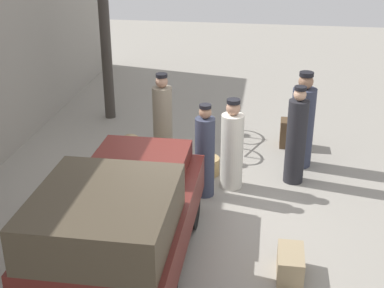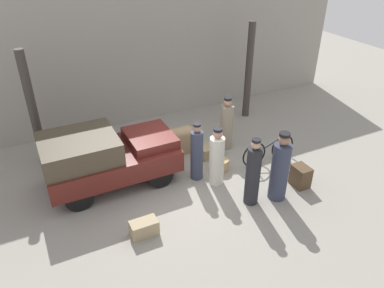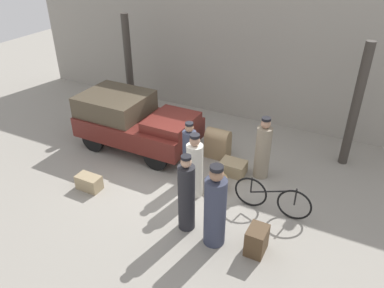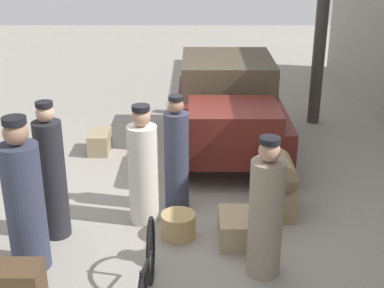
{
  "view_description": "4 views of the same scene",
  "coord_description": "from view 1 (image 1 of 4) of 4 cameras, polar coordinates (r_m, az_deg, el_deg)",
  "views": [
    {
      "loc": [
        -7.79,
        -1.0,
        4.56
      ],
      "look_at": [
        0.2,
        0.2,
        0.95
      ],
      "focal_mm": 50.0,
      "sensor_mm": 36.0,
      "label": 1
    },
    {
      "loc": [
        -3.58,
        -7.42,
        5.95
      ],
      "look_at": [
        0.2,
        0.2,
        0.95
      ],
      "focal_mm": 35.0,
      "sensor_mm": 36.0,
      "label": 2
    },
    {
      "loc": [
        3.82,
        -6.87,
        5.59
      ],
      "look_at": [
        0.2,
        0.2,
        0.95
      ],
      "focal_mm": 35.0,
      "sensor_mm": 36.0,
      "label": 3
    },
    {
      "loc": [
        6.92,
        0.23,
        3.67
      ],
      "look_at": [
        0.2,
        0.2,
        0.95
      ],
      "focal_mm": 50.0,
      "sensor_mm": 36.0,
      "label": 4
    }
  ],
  "objects": [
    {
      "name": "bicycle",
      "position": [
        11.05,
        4.0,
        1.84
      ],
      "size": [
        1.75,
        0.04,
        0.81
      ],
      "color": "black",
      "rests_on": "ground"
    },
    {
      "name": "conductor_in_dark_uniform",
      "position": [
        10.48,
        -3.16,
        2.76
      ],
      "size": [
        0.38,
        0.38,
        1.66
      ],
      "color": "gray",
      "rests_on": "ground"
    },
    {
      "name": "porter_standing_middle",
      "position": [
        9.52,
        11.05,
        0.53
      ],
      "size": [
        0.35,
        0.35,
        1.79
      ],
      "color": "#232328",
      "rests_on": "ground"
    },
    {
      "name": "suitcase_black_upright",
      "position": [
        10.06,
        -2.54,
        -1.77
      ],
      "size": [
        0.64,
        0.49,
        0.35
      ],
      "color": "#9E8966",
      "rests_on": "ground"
    },
    {
      "name": "wicker_basket",
      "position": [
        9.89,
        1.68,
        -2.34
      ],
      "size": [
        0.44,
        0.44,
        0.32
      ],
      "color": "tan",
      "rests_on": "ground"
    },
    {
      "name": "trunk_barrel_dark",
      "position": [
        9.46,
        -6.88,
        -1.9
      ],
      "size": [
        0.65,
        0.43,
        0.84
      ],
      "color": "#937A56",
      "rests_on": "ground"
    },
    {
      "name": "trunk_wicker_pale",
      "position": [
        7.44,
        10.44,
        -12.45
      ],
      "size": [
        0.61,
        0.35,
        0.36
      ],
      "color": "#9E8966",
      "rests_on": "ground"
    },
    {
      "name": "porter_lifting_near_truck",
      "position": [
        8.93,
        1.37,
        -1.12
      ],
      "size": [
        0.33,
        0.33,
        1.64
      ],
      "color": "#33384C",
      "rests_on": "ground"
    },
    {
      "name": "truck",
      "position": [
        7.14,
        -7.69,
        -7.6
      ],
      "size": [
        3.35,
        1.77,
        1.51
      ],
      "color": "black",
      "rests_on": "ground"
    },
    {
      "name": "ground_plane",
      "position": [
        9.08,
        1.07,
        -6.07
      ],
      "size": [
        30.0,
        30.0,
        0.0
      ],
      "primitive_type": "plane",
      "color": "gray"
    },
    {
      "name": "porter_with_bicycle",
      "position": [
        10.17,
        11.67,
        2.09
      ],
      "size": [
        0.44,
        0.44,
        1.84
      ],
      "color": "#33384C",
      "rests_on": "ground"
    },
    {
      "name": "canopy_pillar_right",
      "position": [
        12.28,
        -9.16,
        10.1
      ],
      "size": [
        0.24,
        0.24,
        3.31
      ],
      "color": "#38332D",
      "rests_on": "ground"
    },
    {
      "name": "trunk_large_brown",
      "position": [
        11.15,
        10.62,
        1.12
      ],
      "size": [
        0.37,
        0.48,
        0.57
      ],
      "color": "#4C3823",
      "rests_on": "ground"
    },
    {
      "name": "porter_carrying_trunk",
      "position": [
        9.23,
        4.28,
        -0.44
      ],
      "size": [
        0.39,
        0.39,
        1.63
      ],
      "color": "silver",
      "rests_on": "ground"
    }
  ]
}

